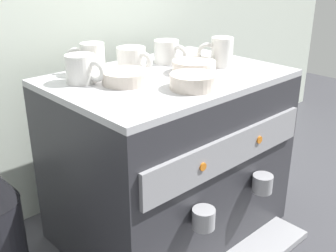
% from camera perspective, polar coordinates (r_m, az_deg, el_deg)
% --- Properties ---
extents(ground_plane, '(4.00, 4.00, 0.00)m').
position_cam_1_polar(ground_plane, '(1.35, 0.00, -13.56)').
color(ground_plane, '#38383D').
extents(tiled_backsplash_wall, '(2.80, 0.03, 1.02)m').
position_cam_1_polar(tiled_backsplash_wall, '(1.40, -10.16, 10.42)').
color(tiled_backsplash_wall, silver).
rests_on(tiled_backsplash_wall, ground_plane).
extents(espresso_machine, '(0.63, 0.56, 0.49)m').
position_cam_1_polar(espresso_machine, '(1.22, 0.13, -4.28)').
color(espresso_machine, '#2D2D33').
rests_on(espresso_machine, ground_plane).
extents(ceramic_cup_0, '(0.08, 0.12, 0.06)m').
position_cam_1_polar(ceramic_cup_0, '(1.18, -4.93, 9.22)').
color(ceramic_cup_0, white).
rests_on(ceramic_cup_0, espresso_machine).
extents(ceramic_cup_1, '(0.08, 0.11, 0.07)m').
position_cam_1_polar(ceramic_cup_1, '(1.07, -11.76, 7.71)').
color(ceramic_cup_1, white).
rests_on(ceramic_cup_1, espresso_machine).
extents(ceramic_cup_2, '(0.07, 0.11, 0.07)m').
position_cam_1_polar(ceramic_cup_2, '(1.25, -0.07, 10.20)').
color(ceramic_cup_2, white).
rests_on(ceramic_cup_2, espresso_machine).
extents(ceramic_cup_3, '(0.09, 0.09, 0.08)m').
position_cam_1_polar(ceramic_cup_3, '(1.15, -10.51, 9.11)').
color(ceramic_cup_3, white).
rests_on(ceramic_cup_3, espresso_machine).
extents(ceramic_cup_4, '(0.10, 0.07, 0.08)m').
position_cam_1_polar(ceramic_cup_4, '(1.22, 7.23, 10.06)').
color(ceramic_cup_4, white).
rests_on(ceramic_cup_4, espresso_machine).
extents(ceramic_bowl_0, '(0.11, 0.11, 0.04)m').
position_cam_1_polar(ceramic_bowl_0, '(1.01, 3.48, 6.12)').
color(ceramic_bowl_0, beige).
rests_on(ceramic_bowl_0, espresso_machine).
extents(ceramic_bowl_1, '(0.12, 0.12, 0.03)m').
position_cam_1_polar(ceramic_bowl_1, '(1.15, 3.58, 8.10)').
color(ceramic_bowl_1, beige).
rests_on(ceramic_bowl_1, espresso_machine).
extents(ceramic_bowl_2, '(0.12, 0.12, 0.03)m').
position_cam_1_polar(ceramic_bowl_2, '(1.05, -5.80, 6.67)').
color(ceramic_bowl_2, beige).
rests_on(ceramic_bowl_2, espresso_machine).
extents(milk_pitcher, '(0.09, 0.09, 0.11)m').
position_cam_1_polar(milk_pitcher, '(1.59, 12.89, -5.91)').
color(milk_pitcher, '#B7B7BC').
rests_on(milk_pitcher, ground_plane).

